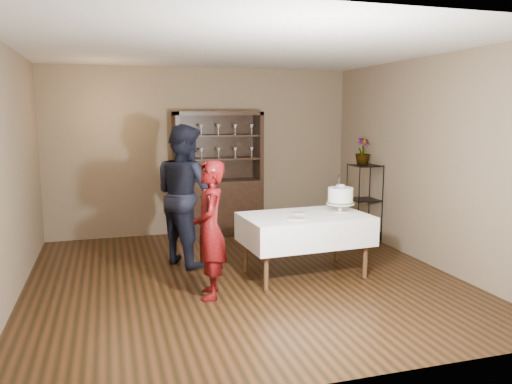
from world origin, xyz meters
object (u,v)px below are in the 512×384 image
man (185,195)px  cake (340,197)px  cake_table (305,229)px  potted_plant (363,151)px  woman (210,230)px  china_hutch (218,194)px  plant_etagere (364,199)px

man → cake: size_ratio=3.82×
cake_table → potted_plant: bearing=42.0°
woman → potted_plant: potted_plant is taller
man → potted_plant: size_ratio=4.46×
cake_table → woman: bearing=-162.2°
woman → man: bearing=-167.0°
china_hutch → woman: bearing=-104.1°
woman → potted_plant: bearing=132.8°
plant_etagere → woman: bearing=-148.5°
plant_etagere → potted_plant: potted_plant is taller
man → cake: (1.81, -0.87, 0.03)m
china_hutch → cake: china_hutch is taller
cake_table → potted_plant: potted_plant is taller
man → plant_etagere: bearing=-110.1°
woman → man: man is taller
china_hutch → potted_plant: bearing=-26.3°
cake → cake_table: bearing=-173.5°
cake → potted_plant: bearing=52.3°
potted_plant → china_hutch: bearing=153.7°
china_hutch → cake: (1.06, -2.29, 0.28)m
cake_table → woman: 1.33m
woman → cake: bearing=115.0°
china_hutch → plant_etagere: size_ratio=1.67×
cake → potted_plant: 1.68m
plant_etagere → cake_table: bearing=-139.5°
plant_etagere → cake: cake is taller
man → potted_plant: (2.80, 0.42, 0.48)m
plant_etagere → cake: bearing=-129.5°
man → potted_plant: 2.87m
plant_etagere → woman: (-2.77, -1.70, 0.09)m
china_hutch → plant_etagere: china_hutch is taller
cake_table → potted_plant: 2.16m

